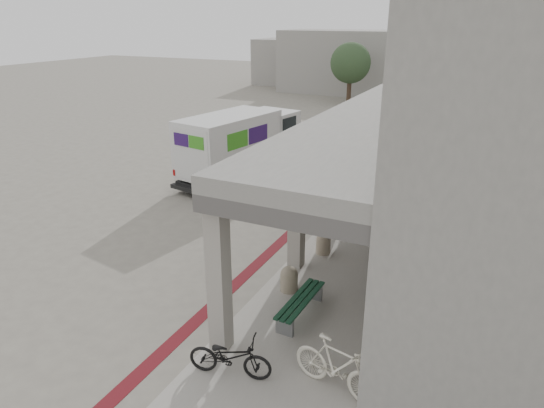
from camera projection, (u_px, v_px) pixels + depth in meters
The scene contains 14 objects.
ground at pixel (223, 261), 14.13m from camera, with size 120.00×120.00×0.00m, color slate.
bike_lane_stripe at pixel (283, 240), 15.41m from camera, with size 0.35×40.00×0.01m, color #5B1218.
sidewalk at pixel (356, 290), 12.49m from camera, with size 4.40×28.00×0.12m, color gray.
transit_building at pixel (504, 138), 13.91m from camera, with size 7.60×17.00×7.00m.
distant_backdrop at pixel (398, 62), 44.43m from camera, with size 28.00×10.00×6.50m.
tree_left at pixel (350, 63), 38.51m from camera, with size 3.20×3.20×4.80m.
tree_mid at pixel (446, 65), 37.35m from camera, with size 3.20×3.20×4.80m.
fedex_truck at pixel (242, 143), 20.94m from camera, with size 3.17×6.99×2.88m.
bench at pixel (300, 304), 11.22m from camera, with size 0.49×1.96×0.46m.
bollard_near at pixel (289, 278), 12.28m from camera, with size 0.45×0.45×0.67m.
bollard_far at pixel (323, 243), 14.23m from camera, with size 0.43×0.43×0.64m.
utility_cabinet at pixel (399, 274), 12.12m from camera, with size 0.47×0.63×1.05m, color slate.
bicycle_black at pixel (230, 356), 9.31m from camera, with size 0.58×1.66×0.87m, color black.
bicycle_cream at pixel (338, 367), 8.87m from camera, with size 0.52×1.84×1.11m, color silver.
Camera 1 is at (6.77, -10.70, 6.66)m, focal length 32.00 mm.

